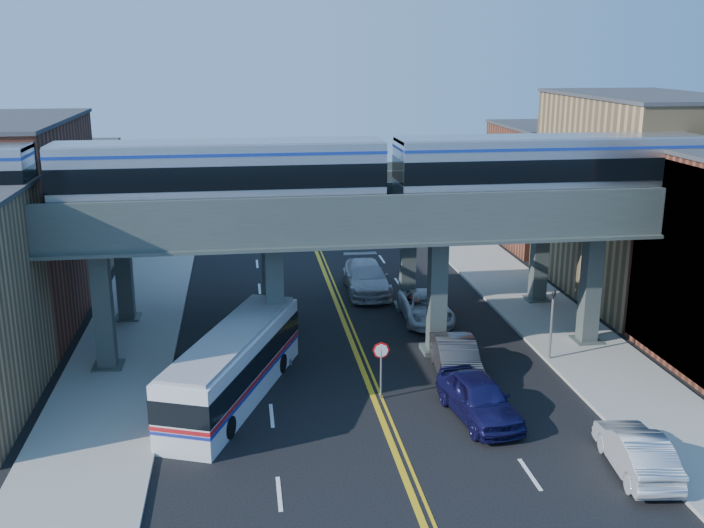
{
  "coord_description": "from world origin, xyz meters",
  "views": [
    {
      "loc": [
        -5.39,
        -27.96,
        14.81
      ],
      "look_at": [
        -0.44,
        6.74,
        5.11
      ],
      "focal_mm": 40.0,
      "sensor_mm": 36.0,
      "label": 1
    }
  ],
  "objects_px": {
    "transit_train": "(221,175)",
    "stop_sign": "(381,361)",
    "transit_bus": "(234,366)",
    "traffic_signal": "(552,317)",
    "car_lane_b": "(456,359)",
    "car_lane_c": "(425,307)",
    "car_parked_curb": "(637,452)",
    "car_lane_d": "(366,278)",
    "car_lane_a": "(479,398)"
  },
  "relations": [
    {
      "from": "stop_sign",
      "to": "car_lane_c",
      "type": "height_order",
      "value": "stop_sign"
    },
    {
      "from": "transit_bus",
      "to": "car_lane_c",
      "type": "distance_m",
      "value": 13.77
    },
    {
      "from": "car_lane_b",
      "to": "car_lane_c",
      "type": "bearing_deg",
      "value": 92.65
    },
    {
      "from": "car_lane_c",
      "to": "car_parked_curb",
      "type": "height_order",
      "value": "car_parked_curb"
    },
    {
      "from": "traffic_signal",
      "to": "car_lane_d",
      "type": "distance_m",
      "value": 14.39
    },
    {
      "from": "stop_sign",
      "to": "car_lane_a",
      "type": "height_order",
      "value": "stop_sign"
    },
    {
      "from": "transit_bus",
      "to": "car_lane_d",
      "type": "distance_m",
      "value": 16.6
    },
    {
      "from": "car_lane_d",
      "to": "stop_sign",
      "type": "bearing_deg",
      "value": -95.64
    },
    {
      "from": "transit_train",
      "to": "traffic_signal",
      "type": "bearing_deg",
      "value": -7.35
    },
    {
      "from": "car_lane_c",
      "to": "car_parked_curb",
      "type": "distance_m",
      "value": 17.49
    },
    {
      "from": "car_lane_a",
      "to": "car_lane_b",
      "type": "relative_size",
      "value": 1.01
    },
    {
      "from": "transit_train",
      "to": "stop_sign",
      "type": "xyz_separation_m",
      "value": [
        6.6,
        -5.0,
        -7.47
      ]
    },
    {
      "from": "stop_sign",
      "to": "traffic_signal",
      "type": "height_order",
      "value": "traffic_signal"
    },
    {
      "from": "stop_sign",
      "to": "traffic_signal",
      "type": "xyz_separation_m",
      "value": [
        8.9,
        3.0,
        0.54
      ]
    },
    {
      "from": "transit_train",
      "to": "car_lane_c",
      "type": "height_order",
      "value": "transit_train"
    },
    {
      "from": "traffic_signal",
      "to": "car_lane_c",
      "type": "distance_m",
      "value": 8.32
    },
    {
      "from": "stop_sign",
      "to": "car_lane_c",
      "type": "xyz_separation_m",
      "value": [
        4.29,
        9.76,
        -0.99
      ]
    },
    {
      "from": "car_lane_d",
      "to": "car_parked_curb",
      "type": "height_order",
      "value": "car_lane_d"
    },
    {
      "from": "transit_bus",
      "to": "car_parked_curb",
      "type": "bearing_deg",
      "value": -99.0
    },
    {
      "from": "car_lane_a",
      "to": "transit_train",
      "type": "bearing_deg",
      "value": 136.86
    },
    {
      "from": "car_lane_c",
      "to": "car_parked_curb",
      "type": "relative_size",
      "value": 1.14
    },
    {
      "from": "stop_sign",
      "to": "transit_bus",
      "type": "distance_m",
      "value": 6.39
    },
    {
      "from": "stop_sign",
      "to": "car_lane_a",
      "type": "distance_m",
      "value": 4.47
    },
    {
      "from": "transit_bus",
      "to": "car_parked_curb",
      "type": "height_order",
      "value": "transit_bus"
    },
    {
      "from": "transit_train",
      "to": "car_lane_b",
      "type": "distance_m",
      "value": 13.78
    },
    {
      "from": "car_lane_b",
      "to": "car_parked_curb",
      "type": "bearing_deg",
      "value": -60.34
    },
    {
      "from": "traffic_signal",
      "to": "car_lane_b",
      "type": "xyz_separation_m",
      "value": [
        -5.0,
        -1.11,
        -1.43
      ]
    },
    {
      "from": "stop_sign",
      "to": "car_lane_a",
      "type": "bearing_deg",
      "value": -33.21
    },
    {
      "from": "car_lane_c",
      "to": "car_lane_d",
      "type": "xyz_separation_m",
      "value": [
        -2.45,
        5.7,
        0.15
      ]
    },
    {
      "from": "transit_bus",
      "to": "car_lane_b",
      "type": "relative_size",
      "value": 2.14
    },
    {
      "from": "traffic_signal",
      "to": "car_lane_d",
      "type": "xyz_separation_m",
      "value": [
        -7.07,
        12.45,
        -1.38
      ]
    },
    {
      "from": "car_lane_c",
      "to": "traffic_signal",
      "type": "bearing_deg",
      "value": -53.02
    },
    {
      "from": "transit_bus",
      "to": "transit_train",
      "type": "bearing_deg",
      "value": 25.37
    },
    {
      "from": "car_lane_a",
      "to": "car_lane_b",
      "type": "height_order",
      "value": "car_lane_a"
    },
    {
      "from": "car_lane_c",
      "to": "car_parked_curb",
      "type": "xyz_separation_m",
      "value": [
        3.75,
        -17.08,
        0.03
      ]
    },
    {
      "from": "car_lane_d",
      "to": "car_lane_a",
      "type": "bearing_deg",
      "value": -82.99
    },
    {
      "from": "transit_train",
      "to": "car_lane_b",
      "type": "height_order",
      "value": "transit_train"
    },
    {
      "from": "car_lane_b",
      "to": "car_parked_curb",
      "type": "xyz_separation_m",
      "value": [
        4.14,
        -9.21,
        -0.07
      ]
    },
    {
      "from": "transit_train",
      "to": "stop_sign",
      "type": "bearing_deg",
      "value": -37.13
    },
    {
      "from": "stop_sign",
      "to": "car_lane_b",
      "type": "distance_m",
      "value": 4.42
    },
    {
      "from": "car_lane_d",
      "to": "car_parked_curb",
      "type": "distance_m",
      "value": 23.6
    },
    {
      "from": "traffic_signal",
      "to": "transit_bus",
      "type": "relative_size",
      "value": 0.36
    },
    {
      "from": "transit_train",
      "to": "transit_bus",
      "type": "relative_size",
      "value": 4.11
    },
    {
      "from": "car_lane_b",
      "to": "car_lane_d",
      "type": "distance_m",
      "value": 13.72
    },
    {
      "from": "transit_bus",
      "to": "car_lane_a",
      "type": "bearing_deg",
      "value": -87.69
    },
    {
      "from": "traffic_signal",
      "to": "car_lane_c",
      "type": "height_order",
      "value": "traffic_signal"
    },
    {
      "from": "transit_bus",
      "to": "car_lane_c",
      "type": "height_order",
      "value": "transit_bus"
    },
    {
      "from": "car_parked_curb",
      "to": "car_lane_b",
      "type": "bearing_deg",
      "value": -58.97
    },
    {
      "from": "stop_sign",
      "to": "transit_bus",
      "type": "relative_size",
      "value": 0.23
    },
    {
      "from": "transit_train",
      "to": "stop_sign",
      "type": "height_order",
      "value": "transit_train"
    }
  ]
}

